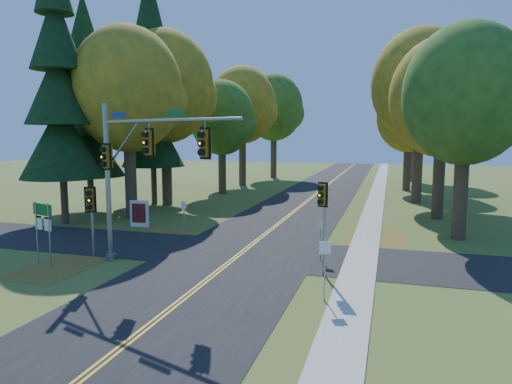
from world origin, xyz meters
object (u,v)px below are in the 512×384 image
(traffic_mast, at_px, (135,162))
(info_kiosk, at_px, (139,214))
(east_signal_pole, at_px, (323,205))
(route_sign_cluster, at_px, (43,221))

(traffic_mast, bearing_deg, info_kiosk, 139.18)
(east_signal_pole, distance_m, info_kiosk, 15.56)
(route_sign_cluster, distance_m, info_kiosk, 9.51)
(route_sign_cluster, bearing_deg, info_kiosk, 108.41)
(route_sign_cluster, height_order, info_kiosk, route_sign_cluster)
(route_sign_cluster, bearing_deg, east_signal_pole, 24.87)
(east_signal_pole, height_order, info_kiosk, east_signal_pole)
(traffic_mast, bearing_deg, east_signal_pole, 26.87)
(east_signal_pole, bearing_deg, info_kiosk, 173.18)
(east_signal_pole, bearing_deg, traffic_mast, -150.41)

